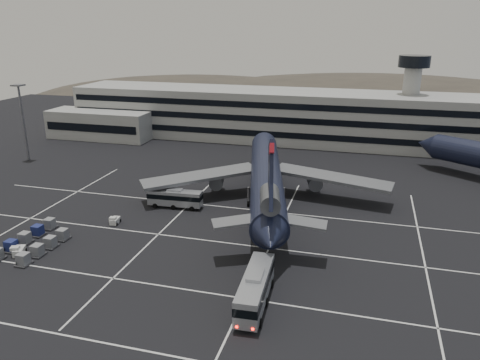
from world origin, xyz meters
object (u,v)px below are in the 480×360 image
trijet_main (266,177)px  tug_a (115,221)px  bus_far (175,197)px  bus_near (255,287)px  uld_cluster (33,242)px

trijet_main → tug_a: size_ratio=24.76×
bus_far → bus_near: bearing=-144.6°
bus_near → uld_cluster: (-35.66, 5.93, -1.49)m
trijet_main → bus_far: size_ratio=5.65×
uld_cluster → bus_near: bearing=-9.4°
trijet_main → tug_a: bearing=-158.1°
bus_near → bus_far: size_ratio=1.21×
tug_a → bus_far: bearing=46.8°
bus_near → bus_far: bus_near is taller
bus_near → tug_a: 32.83m
bus_near → uld_cluster: size_ratio=0.91×
bus_far → uld_cluster: bus_far is taller
tug_a → trijet_main: bearing=27.6°
tug_a → bus_near: bearing=-38.5°
trijet_main → bus_far: trijet_main is taller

